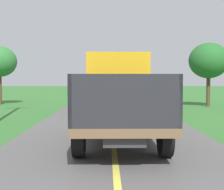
{
  "coord_description": "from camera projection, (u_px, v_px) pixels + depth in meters",
  "views": [
    {
      "loc": [
        -0.18,
        0.09,
        1.95
      ],
      "look_at": [
        -0.01,
        11.44,
        1.4
      ],
      "focal_mm": 48.9,
      "sensor_mm": 36.0,
      "label": 1
    }
  ],
  "objects": [
    {
      "name": "banana_truck_near",
      "position": [
        118.0,
        95.0,
        9.87
      ],
      "size": [
        2.38,
        5.82,
        2.8
      ],
      "color": "#2D2D30",
      "rests_on": "road_surface"
    },
    {
      "name": "banana_truck_far",
      "position": [
        108.0,
        87.0,
        19.76
      ],
      "size": [
        2.38,
        5.81,
        2.8
      ],
      "color": "#2D2D30",
      "rests_on": "road_surface"
    },
    {
      "name": "roadside_tree_near_left",
      "position": [
        209.0,
        61.0,
        22.47
      ],
      "size": [
        2.91,
        2.91,
        4.71
      ],
      "color": "#4C3823",
      "rests_on": "ground"
    }
  ]
}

